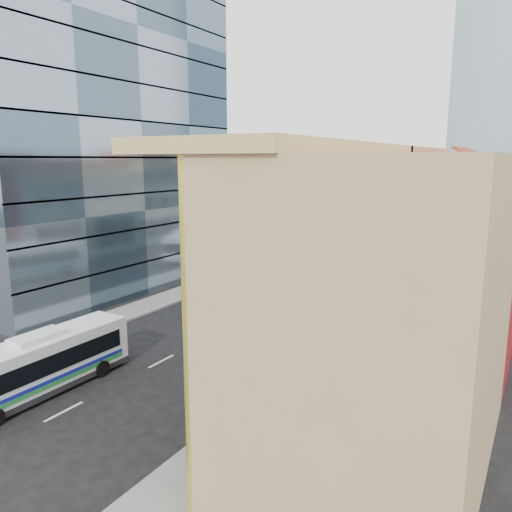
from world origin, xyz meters
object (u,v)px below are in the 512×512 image
Objects in this scene: bus_left_near at (40,363)px; shophouse_tan at (384,314)px; bus_left_far at (305,256)px; office_tower at (91,123)px; bus_right at (277,303)px.

shophouse_tan is at bearing 11.40° from bus_left_near.
bus_left_far is (-0.17, 32.55, 0.08)m from bus_left_near.
bus_right is at bearing -6.44° from office_tower.
bus_left_near is at bearing -50.09° from office_tower.
bus_right is (20.17, -2.28, -13.12)m from office_tower.
bus_left_far is 0.90× the size of bus_right.
bus_right reaches higher than bus_left_near.
shophouse_tan is 1.39× the size of bus_left_near.
bus_left_near is 0.86× the size of bus_right.
shophouse_tan is 17.45m from bus_left_near.
office_tower is at bearing 130.24° from bus_left_near.
bus_left_near is (14.42, -17.24, -13.39)m from office_tower.
office_tower reaches higher than shophouse_tan.
office_tower is 24.16m from bus_right.
shophouse_tan is 1.33× the size of bus_left_far.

